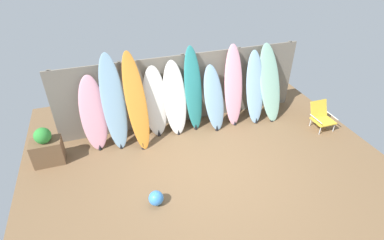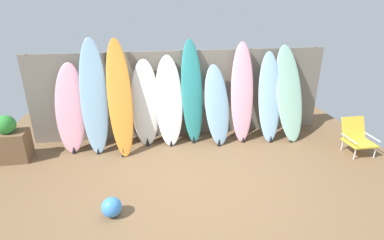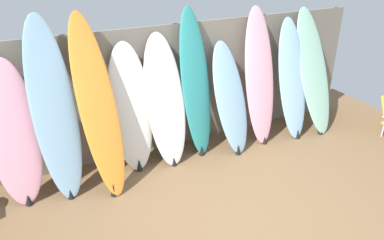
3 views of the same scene
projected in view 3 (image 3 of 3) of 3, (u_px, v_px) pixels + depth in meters
name	position (u px, v px, depth m)	size (l,w,h in m)	color
ground	(252.00, 222.00, 4.12)	(7.68, 7.68, 0.00)	brown
fence_back	(176.00, 87.00, 5.34)	(6.08, 0.11, 1.80)	gray
surfboard_pink_0	(14.00, 134.00, 4.21)	(0.61, 0.60, 1.67)	pink
surfboard_skyblue_1	(54.00, 111.00, 4.26)	(0.52, 0.66, 2.11)	#8CB7D6
surfboard_orange_2	(98.00, 108.00, 4.38)	(0.54, 0.89, 2.09)	orange
surfboard_white_3	(131.00, 109.00, 4.82)	(0.56, 0.46, 1.69)	white
surfboard_white_4	(165.00, 102.00, 4.96)	(0.54, 0.57, 1.75)	white
surfboard_teal_5	(196.00, 85.00, 5.11)	(0.49, 0.53, 2.04)	teal
surfboard_skyblue_6	(230.00, 99.00, 5.30)	(0.57, 0.71, 1.56)	#8CB7D6
surfboard_pink_7	(259.00, 77.00, 5.47)	(0.52, 0.65, 1.98)	pink
surfboard_skyblue_8	(292.00, 80.00, 5.68)	(0.51, 0.69, 1.78)	#8CB7D6
surfboard_seafoam_9	(314.00, 72.00, 5.83)	(0.67, 0.85, 1.89)	#9ED6BC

